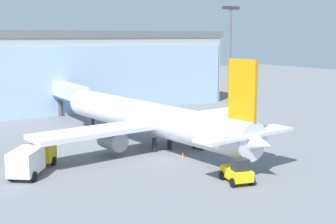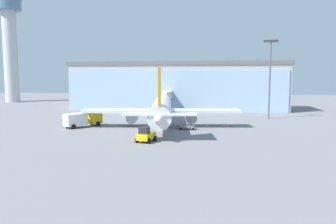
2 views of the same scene
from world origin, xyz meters
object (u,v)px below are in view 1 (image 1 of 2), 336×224
object	(u,v)px
airplane	(151,119)
catering_truck	(32,158)
jet_bridge	(69,93)
baggage_cart	(205,144)
safety_cone_wingtip	(235,133)
pushback_tug	(237,172)
apron_light_mast	(230,51)
safety_cone_nose	(183,155)

from	to	relation	value
airplane	catering_truck	xyz separation A→B (m)	(-14.78, -3.49, -1.91)
jet_bridge	baggage_cart	xyz separation A→B (m)	(7.73, -25.47, -3.72)
jet_bridge	safety_cone_wingtip	xyz separation A→B (m)	(15.13, -21.70, -3.95)
airplane	pushback_tug	xyz separation A→B (m)	(0.21, -15.62, -2.40)
airplane	catering_truck	world-z (taller)	airplane
airplane	baggage_cart	xyz separation A→B (m)	(5.22, -3.50, -2.88)
airplane	pushback_tug	distance (m)	15.80
apron_light_mast	safety_cone_nose	size ratio (longest dim) A/B	31.91
airplane	pushback_tug	world-z (taller)	airplane
pushback_tug	safety_cone_wingtip	bearing A→B (deg)	-25.36
safety_cone_wingtip	safety_cone_nose	bearing A→B (deg)	-153.39
apron_light_mast	safety_cone_wingtip	world-z (taller)	apron_light_mast
airplane	catering_truck	size ratio (longest dim) A/B	5.00
pushback_tug	baggage_cart	bearing A→B (deg)	-9.84
pushback_tug	jet_bridge	bearing A→B (deg)	16.77
catering_truck	baggage_cart	distance (m)	20.03
safety_cone_nose	safety_cone_wingtip	xyz separation A→B (m)	(11.88, 5.95, 0.00)
catering_truck	baggage_cart	bearing A→B (deg)	-54.02
catering_truck	safety_cone_nose	xyz separation A→B (m)	(15.53, -2.19, -1.19)
apron_light_mast	pushback_tug	xyz separation A→B (m)	(-21.92, -29.54, -9.52)
jet_bridge	safety_cone_wingtip	distance (m)	26.75
jet_bridge	apron_light_mast	size ratio (longest dim) A/B	0.68
jet_bridge	pushback_tug	bearing A→B (deg)	-176.08
safety_cone_wingtip	apron_light_mast	bearing A→B (deg)	55.15
pushback_tug	safety_cone_nose	distance (m)	9.98
apron_light_mast	pushback_tug	bearing A→B (deg)	-126.57
baggage_cart	safety_cone_wingtip	xyz separation A→B (m)	(7.40, 3.77, -0.23)
apron_light_mast	baggage_cart	xyz separation A→B (m)	(-16.91, -17.42, -10.00)
jet_bridge	safety_cone_nose	size ratio (longest dim) A/B	21.75
jet_bridge	pushback_tug	distance (m)	37.83
apron_light_mast	baggage_cart	bearing A→B (deg)	-134.14
jet_bridge	baggage_cart	size ratio (longest dim) A/B	4.14
baggage_cart	safety_cone_nose	bearing A→B (deg)	-157.40
apron_light_mast	jet_bridge	bearing A→B (deg)	161.90
airplane	safety_cone_nose	size ratio (longest dim) A/B	65.50
pushback_tug	safety_cone_nose	world-z (taller)	pushback_tug
airplane	jet_bridge	bearing A→B (deg)	-1.50
pushback_tug	safety_cone_nose	xyz separation A→B (m)	(0.54, 9.94, -0.70)
apron_light_mast	airplane	distance (m)	27.10
safety_cone_wingtip	airplane	bearing A→B (deg)	-178.76
airplane	baggage_cart	bearing A→B (deg)	-131.82
safety_cone_nose	pushback_tug	bearing A→B (deg)	-93.09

